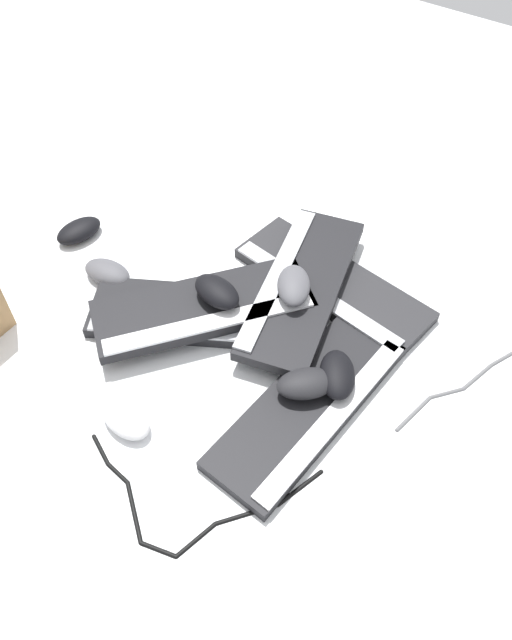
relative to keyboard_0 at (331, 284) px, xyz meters
name	(u,v)px	position (x,y,z in m)	size (l,w,h in m)	color
ground_plane	(232,324)	(-0.20, 0.12, -0.01)	(3.20, 3.20, 0.00)	white
keyboard_0	(331,284)	(0.00, 0.00, 0.00)	(0.21, 0.46, 0.03)	#232326
keyboard_1	(197,315)	(-0.23, 0.18, 0.00)	(0.35, 0.46, 0.03)	black
keyboard_2	(309,405)	(-0.29, -0.12, 0.00)	(0.45, 0.18, 0.03)	black
keyboard_3	(204,308)	(-0.23, 0.17, 0.03)	(0.44, 0.39, 0.03)	black
keyboard_4	(302,286)	(-0.07, 0.04, 0.03)	(0.46, 0.26, 0.03)	black
mouse_0	(306,384)	(-0.27, -0.10, 0.04)	(0.11, 0.07, 0.04)	black
mouse_1	(107,272)	(-0.26, 0.41, 0.01)	(0.11, 0.07, 0.04)	#4C4C51
mouse_2	(79,231)	(-0.20, 0.56, 0.01)	(0.11, 0.07, 0.04)	black
mouse_3	(337,375)	(-0.22, -0.14, 0.04)	(0.11, 0.07, 0.04)	black
mouse_4	(126,418)	(-0.50, 0.13, 0.01)	(0.11, 0.07, 0.04)	silver
mouse_5	(216,292)	(-0.21, 0.15, 0.07)	(0.11, 0.07, 0.04)	black
mouse_6	(294,285)	(-0.10, 0.03, 0.07)	(0.11, 0.07, 0.04)	#4C4C51
cable_0	(503,371)	(0.00, -0.38, -0.01)	(0.43, 0.27, 0.01)	#59595B
cable_1	(188,503)	(-0.56, -0.06, -0.01)	(0.28, 0.38, 0.01)	black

